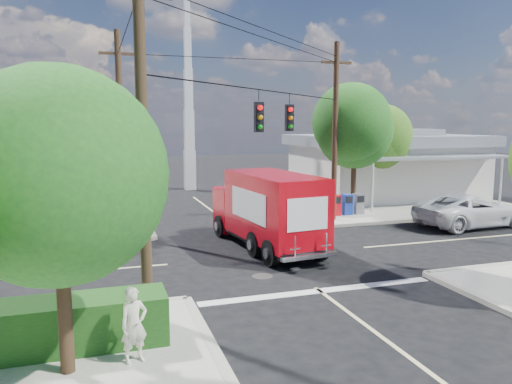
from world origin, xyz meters
name	(u,v)px	position (x,y,z in m)	size (l,w,h in m)	color
ground	(272,255)	(0.00, 0.00, 0.00)	(120.00, 120.00, 0.00)	black
sidewalk_ne	(372,199)	(10.88, 10.88, 0.07)	(14.12, 14.12, 0.14)	#9D988E
sidewalk_nw	(6,219)	(-10.88, 10.88, 0.07)	(14.12, 14.12, 0.14)	#9D988E
road_markings	(286,266)	(0.00, -1.47, 0.01)	(32.00, 32.00, 0.01)	beige
building_ne	(386,163)	(12.50, 11.97, 2.32)	(11.80, 10.20, 4.50)	silver
radio_tower	(189,115)	(0.50, 20.00, 5.64)	(0.80, 0.80, 17.00)	silver
tree_sw_front	(57,162)	(-6.99, -7.54, 4.33)	(3.88, 3.78, 6.03)	#422D1C
tree_ne_front	(355,128)	(7.21, 6.76, 4.77)	(4.21, 4.14, 6.66)	#422D1C
tree_ne_back	(375,137)	(9.81, 8.96, 4.19)	(3.77, 3.66, 5.82)	#422D1C
palm_nw_front	(67,123)	(-7.50, 7.50, 5.04)	(3.01, 3.08, 5.59)	#422D1C
palm_nw_back	(25,131)	(-9.50, 9.00, 4.67)	(3.01, 3.08, 5.19)	#422D1C
utility_poles	(221,133)	(-1.58, 1.60, 4.67)	(12.00, 10.68, 9.00)	#473321
picket_fence	(34,315)	(-7.80, -5.60, 0.68)	(5.94, 0.06, 1.00)	silver
hedge_sw	(19,330)	(-8.00, -6.40, 0.69)	(6.20, 1.20, 1.10)	#114014
vending_boxes	(347,204)	(6.50, 6.20, 0.69)	(1.90, 0.50, 1.10)	red
delivery_truck	(267,210)	(0.20, 1.15, 1.57)	(2.98, 7.33, 3.09)	black
parked_car	(472,210)	(11.18, 2.14, 0.80)	(2.65, 5.74, 1.60)	silver
pedestrian	(134,325)	(-5.69, -7.48, 0.94)	(0.58, 0.38, 1.59)	beige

